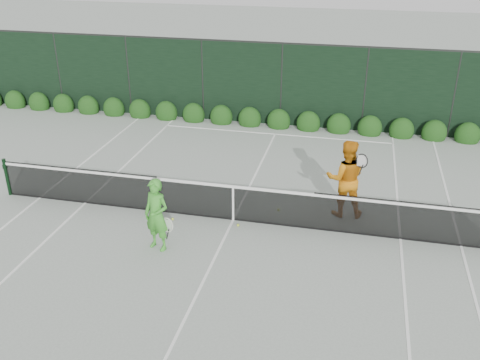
# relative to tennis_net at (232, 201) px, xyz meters

# --- Properties ---
(ground) EXTENTS (80.00, 80.00, 0.00)m
(ground) POSITION_rel_tennis_net_xyz_m (0.02, 0.00, -0.53)
(ground) COLOR gray
(ground) RESTS_ON ground
(tennis_net) EXTENTS (12.90, 0.10, 1.07)m
(tennis_net) POSITION_rel_tennis_net_xyz_m (0.00, 0.00, 0.00)
(tennis_net) COLOR black
(tennis_net) RESTS_ON ground
(player_woman) EXTENTS (0.73, 0.59, 1.73)m
(player_woman) POSITION_rel_tennis_net_xyz_m (-1.35, -1.65, 0.33)
(player_woman) COLOR green
(player_woman) RESTS_ON ground
(player_man) EXTENTS (1.09, 0.91, 2.04)m
(player_man) POSITION_rel_tennis_net_xyz_m (2.72, 0.95, 0.49)
(player_man) COLOR orange
(player_man) RESTS_ON ground
(court_lines) EXTENTS (11.03, 23.83, 0.01)m
(court_lines) POSITION_rel_tennis_net_xyz_m (0.02, 0.00, -0.53)
(court_lines) COLOR white
(court_lines) RESTS_ON ground
(windscreen_fence) EXTENTS (32.00, 21.07, 3.06)m
(windscreen_fence) POSITION_rel_tennis_net_xyz_m (0.02, -2.71, 0.98)
(windscreen_fence) COLOR black
(windscreen_fence) RESTS_ON ground
(hedge_row) EXTENTS (31.66, 0.65, 0.94)m
(hedge_row) POSITION_rel_tennis_net_xyz_m (0.02, 7.15, -0.30)
(hedge_row) COLOR black
(hedge_row) RESTS_ON ground
(tennis_balls) EXTENTS (2.61, 1.17, 0.07)m
(tennis_balls) POSITION_rel_tennis_net_xyz_m (-0.07, 0.03, -0.50)
(tennis_balls) COLOR #D1E733
(tennis_balls) RESTS_ON ground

